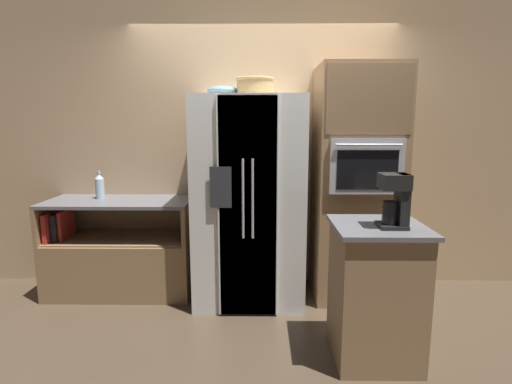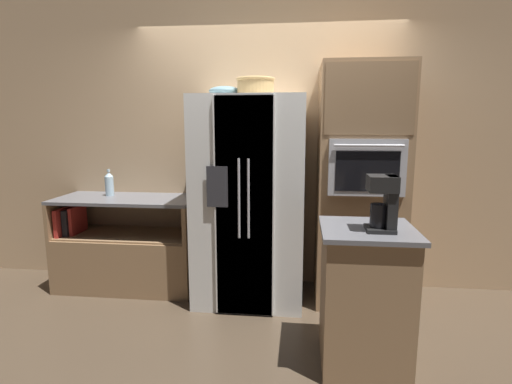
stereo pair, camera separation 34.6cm
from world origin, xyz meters
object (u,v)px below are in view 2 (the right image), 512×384
wall_oven (360,186)px  wicker_basket (256,86)px  refrigerator (250,200)px  coffee_maker (384,201)px  fruit_bowl (225,91)px  bottle_tall (109,184)px

wall_oven → wicker_basket: bearing=-172.0°
refrigerator → wicker_basket: (0.05, -0.06, 0.99)m
wall_oven → coffee_maker: (-0.01, -1.10, 0.08)m
fruit_bowl → bottle_tall: 1.48m
refrigerator → bottle_tall: (-1.41, 0.18, 0.10)m
wicker_basket → coffee_maker: bearing=-47.1°
wall_oven → bottle_tall: (-2.37, 0.11, -0.04)m
refrigerator → fruit_bowl: fruit_bowl is taller
refrigerator → fruit_bowl: size_ratio=6.62×
wicker_basket → bottle_tall: size_ratio=1.24×
wicker_basket → bottle_tall: bearing=170.6°
refrigerator → coffee_maker: refrigerator is taller
wicker_basket → coffee_maker: size_ratio=0.94×
refrigerator → wicker_basket: wicker_basket is taller
wicker_basket → bottle_tall: (-1.47, 0.24, -0.89)m
fruit_bowl → coffee_maker: bearing=-41.2°
wicker_basket → coffee_maker: wicker_basket is taller
bottle_tall → coffee_maker: 2.66m
coffee_maker → wicker_basket: bearing=132.9°
fruit_bowl → coffee_maker: fruit_bowl is taller
fruit_bowl → wicker_basket: bearing=-12.2°
wall_oven → coffee_maker: size_ratio=6.06×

